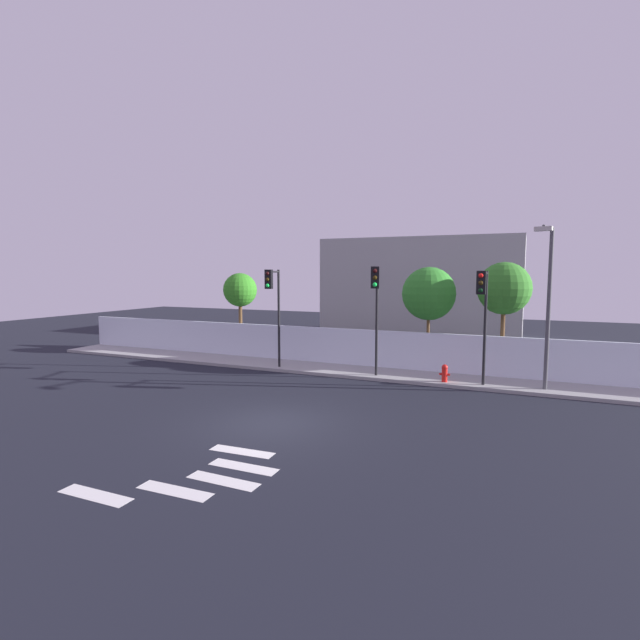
{
  "coord_description": "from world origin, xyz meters",
  "views": [
    {
      "loc": [
        7.28,
        -12.83,
        4.76
      ],
      "look_at": [
        -1.15,
        6.5,
        2.66
      ],
      "focal_mm": 26.71,
      "sensor_mm": 36.0,
      "label": 1
    }
  ],
  "objects_px": {
    "street_lamp_curbside": "(548,295)",
    "roadside_tree_leftmost": "(240,291)",
    "traffic_light_center": "(376,297)",
    "roadside_tree_midleft": "(429,294)",
    "roadside_tree_midright": "(504,289)",
    "traffic_light_right": "(273,297)",
    "traffic_light_left": "(483,303)",
    "fire_hydrant": "(445,372)"
  },
  "relations": [
    {
      "from": "roadside_tree_leftmost",
      "to": "roadside_tree_midleft",
      "type": "relative_size",
      "value": 0.94
    },
    {
      "from": "traffic_light_center",
      "to": "traffic_light_right",
      "type": "height_order",
      "value": "traffic_light_center"
    },
    {
      "from": "traffic_light_left",
      "to": "roadside_tree_midleft",
      "type": "xyz_separation_m",
      "value": [
        -2.86,
        3.92,
        0.15
      ]
    },
    {
      "from": "traffic_light_right",
      "to": "fire_hydrant",
      "type": "distance_m",
      "value": 8.58
    },
    {
      "from": "traffic_light_left",
      "to": "traffic_light_center",
      "type": "bearing_deg",
      "value": -178.52
    },
    {
      "from": "roadside_tree_leftmost",
      "to": "roadside_tree_midright",
      "type": "distance_m",
      "value": 14.4
    },
    {
      "from": "traffic_light_left",
      "to": "roadside_tree_leftmost",
      "type": "distance_m",
      "value": 14.35
    },
    {
      "from": "traffic_light_left",
      "to": "fire_hydrant",
      "type": "xyz_separation_m",
      "value": [
        -1.5,
        0.61,
        -3.03
      ]
    },
    {
      "from": "fire_hydrant",
      "to": "roadside_tree_leftmost",
      "type": "bearing_deg",
      "value": 164.97
    },
    {
      "from": "roadside_tree_leftmost",
      "to": "traffic_light_left",
      "type": "bearing_deg",
      "value": -15.84
    },
    {
      "from": "traffic_light_left",
      "to": "traffic_light_center",
      "type": "distance_m",
      "value": 4.35
    },
    {
      "from": "street_lamp_curbside",
      "to": "fire_hydrant",
      "type": "bearing_deg",
      "value": -178.75
    },
    {
      "from": "roadside_tree_leftmost",
      "to": "roadside_tree_midleft",
      "type": "distance_m",
      "value": 10.95
    },
    {
      "from": "traffic_light_center",
      "to": "fire_hydrant",
      "type": "distance_m",
      "value": 4.32
    },
    {
      "from": "traffic_light_center",
      "to": "roadside_tree_midright",
      "type": "distance_m",
      "value": 6.38
    },
    {
      "from": "traffic_light_right",
      "to": "street_lamp_curbside",
      "type": "xyz_separation_m",
      "value": [
        11.82,
        0.51,
        0.29
      ]
    },
    {
      "from": "traffic_light_right",
      "to": "roadside_tree_midright",
      "type": "bearing_deg",
      "value": 20.3
    },
    {
      "from": "traffic_light_right",
      "to": "traffic_light_center",
      "type": "bearing_deg",
      "value": -3.28
    },
    {
      "from": "street_lamp_curbside",
      "to": "roadside_tree_leftmost",
      "type": "relative_size",
      "value": 1.34
    },
    {
      "from": "traffic_light_center",
      "to": "traffic_light_right",
      "type": "distance_m",
      "value": 5.16
    },
    {
      "from": "traffic_light_right",
      "to": "roadside_tree_leftmost",
      "type": "distance_m",
      "value": 5.7
    },
    {
      "from": "traffic_light_right",
      "to": "roadside_tree_leftmost",
      "type": "height_order",
      "value": "traffic_light_right"
    },
    {
      "from": "traffic_light_right",
      "to": "roadside_tree_midright",
      "type": "xyz_separation_m",
      "value": [
        10.09,
        3.73,
        0.41
      ]
    },
    {
      "from": "street_lamp_curbside",
      "to": "roadside_tree_midright",
      "type": "xyz_separation_m",
      "value": [
        -1.73,
        3.22,
        0.12
      ]
    },
    {
      "from": "street_lamp_curbside",
      "to": "traffic_light_left",
      "type": "bearing_deg",
      "value": -163.3
    },
    {
      "from": "street_lamp_curbside",
      "to": "roadside_tree_leftmost",
      "type": "bearing_deg",
      "value": 168.7
    },
    {
      "from": "traffic_light_right",
      "to": "roadside_tree_leftmost",
      "type": "xyz_separation_m",
      "value": [
        -4.3,
        3.73,
        0.12
      ]
    },
    {
      "from": "traffic_light_left",
      "to": "roadside_tree_leftmost",
      "type": "height_order",
      "value": "traffic_light_left"
    },
    {
      "from": "fire_hydrant",
      "to": "street_lamp_curbside",
      "type": "bearing_deg",
      "value": 1.25
    },
    {
      "from": "traffic_light_left",
      "to": "traffic_light_right",
      "type": "distance_m",
      "value": 9.5
    },
    {
      "from": "traffic_light_right",
      "to": "roadside_tree_midleft",
      "type": "height_order",
      "value": "roadside_tree_midleft"
    },
    {
      "from": "traffic_light_center",
      "to": "street_lamp_curbside",
      "type": "relative_size",
      "value": 0.77
    },
    {
      "from": "traffic_light_center",
      "to": "roadside_tree_midright",
      "type": "xyz_separation_m",
      "value": [
        4.94,
        4.03,
        0.31
      ]
    },
    {
      "from": "traffic_light_right",
      "to": "fire_hydrant",
      "type": "height_order",
      "value": "traffic_light_right"
    },
    {
      "from": "street_lamp_curbside",
      "to": "fire_hydrant",
      "type": "xyz_separation_m",
      "value": [
        -3.82,
        -0.08,
        -3.35
      ]
    },
    {
      "from": "roadside_tree_midleft",
      "to": "roadside_tree_midright",
      "type": "distance_m",
      "value": 3.46
    },
    {
      "from": "fire_hydrant",
      "to": "roadside_tree_leftmost",
      "type": "relative_size",
      "value": 0.16
    },
    {
      "from": "traffic_light_center",
      "to": "roadside_tree_midright",
      "type": "bearing_deg",
      "value": 39.21
    },
    {
      "from": "traffic_light_center",
      "to": "traffic_light_right",
      "type": "relative_size",
      "value": 1.02
    },
    {
      "from": "fire_hydrant",
      "to": "roadside_tree_midright",
      "type": "bearing_deg",
      "value": 57.66
    },
    {
      "from": "street_lamp_curbside",
      "to": "roadside_tree_leftmost",
      "type": "xyz_separation_m",
      "value": [
        -16.12,
        3.22,
        -0.17
      ]
    },
    {
      "from": "traffic_light_center",
      "to": "traffic_light_right",
      "type": "bearing_deg",
      "value": 176.72
    }
  ]
}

